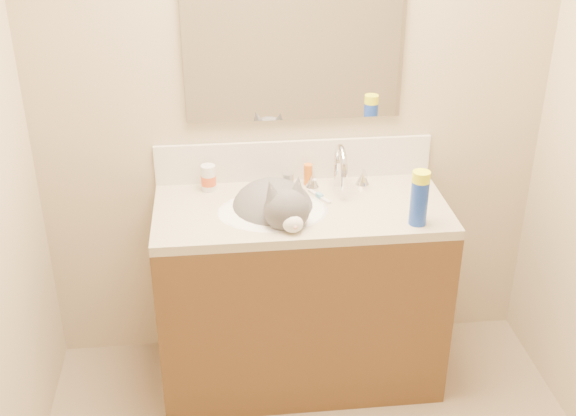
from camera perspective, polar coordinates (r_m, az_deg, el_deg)
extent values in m
cube|color=#BFAC8E|center=(3.05, 0.47, 9.08)|extent=(2.20, 0.04, 2.50)
cube|color=brown|center=(3.18, 0.99, -7.07)|extent=(1.20, 0.55, 0.82)
cube|color=#C1B497|center=(2.95, 1.05, -0.19)|extent=(1.20, 0.55, 0.04)
ellipsoid|color=white|center=(2.94, -1.20, -1.43)|extent=(0.45, 0.36, 0.14)
cylinder|color=silver|center=(3.11, 3.96, 2.74)|extent=(0.04, 0.04, 0.11)
torus|color=silver|center=(3.03, 4.18, 3.21)|extent=(0.03, 0.20, 0.20)
cylinder|color=silver|center=(2.97, 4.44, 2.01)|extent=(0.03, 0.03, 0.06)
cone|color=silver|center=(3.10, 1.94, 2.24)|extent=(0.06, 0.06, 0.06)
cone|color=silver|center=(3.14, 5.92, 2.41)|extent=(0.06, 0.06, 0.06)
ellipsoid|color=#4F4D4F|center=(2.97, -1.22, -0.24)|extent=(0.42, 0.45, 0.25)
ellipsoid|color=#4F4D4F|center=(2.78, -0.11, -0.18)|extent=(0.21, 0.20, 0.17)
ellipsoid|color=#4F4D4F|center=(2.86, -0.62, -0.05)|extent=(0.16, 0.16, 0.16)
cone|color=#4F4D4F|center=(2.75, -1.30, 1.37)|extent=(0.10, 0.10, 0.11)
cone|color=#4F4D4F|center=(2.78, 0.76, 1.69)|extent=(0.09, 0.10, 0.11)
ellipsoid|color=white|center=(2.73, 0.39, -1.27)|extent=(0.09, 0.08, 0.07)
ellipsoid|color=white|center=(2.86, -0.40, -1.30)|extent=(0.14, 0.11, 0.15)
sphere|color=#EAAB97|center=(2.71, 0.59, -1.54)|extent=(0.02, 0.02, 0.02)
cylinder|color=#4F4D4F|center=(3.04, 1.75, -1.19)|extent=(0.17, 0.26, 0.05)
cube|color=silver|center=(3.14, 0.48, 3.81)|extent=(1.20, 0.02, 0.18)
cube|color=white|center=(2.95, 0.52, 14.35)|extent=(0.90, 0.02, 0.80)
cylinder|color=silver|center=(3.07, -6.30, 2.39)|extent=(0.08, 0.08, 0.11)
cylinder|color=#DC5424|center=(3.08, -6.29, 2.21)|extent=(0.08, 0.08, 0.04)
cylinder|color=#B7B7BC|center=(3.11, 0.00, 2.29)|extent=(0.07, 0.07, 0.06)
cylinder|color=orange|center=(3.11, 1.61, 2.67)|extent=(0.05, 0.05, 0.09)
cube|color=silver|center=(3.01, 2.50, 0.92)|extent=(0.08, 0.13, 0.01)
cube|color=#5DA1C5|center=(3.01, 2.50, 0.98)|extent=(0.03, 0.04, 0.02)
cylinder|color=#193CB4|center=(2.82, 10.31, 0.47)|extent=(0.08, 0.08, 0.19)
cylinder|color=#F5FF1A|center=(2.77, 10.49, 2.44)|extent=(0.08, 0.08, 0.04)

